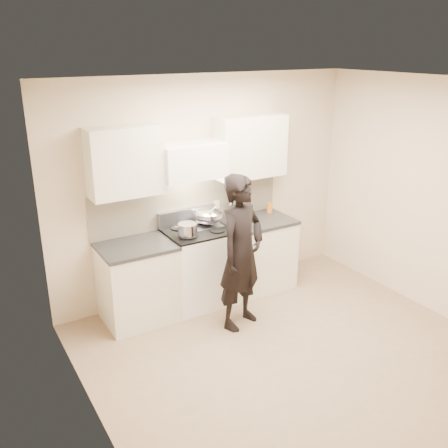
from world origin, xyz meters
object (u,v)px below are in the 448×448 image
at_px(counter_right, 255,253).
at_px(utensil_crock, 232,211).
at_px(stove, 198,266).
at_px(wok, 209,216).
at_px(person, 241,253).

xyz_separation_m(counter_right, utensil_crock, (-0.23, 0.21, 0.56)).
bearing_deg(stove, wok, 24.36).
xyz_separation_m(stove, wok, (0.20, 0.09, 0.59)).
height_order(counter_right, utensil_crock, utensil_crock).
bearing_deg(stove, counter_right, 0.00).
bearing_deg(utensil_crock, person, -115.57).
distance_m(utensil_crock, person, 1.02).
relative_size(counter_right, wok, 1.95).
height_order(stove, counter_right, stove).
bearing_deg(person, wok, 66.56).
xyz_separation_m(utensil_crock, person, (-0.43, -0.91, -0.15)).
relative_size(wok, person, 0.27).
bearing_deg(stove, person, -76.41).
xyz_separation_m(counter_right, wok, (-0.63, 0.09, 0.60)).
height_order(utensil_crock, person, person).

